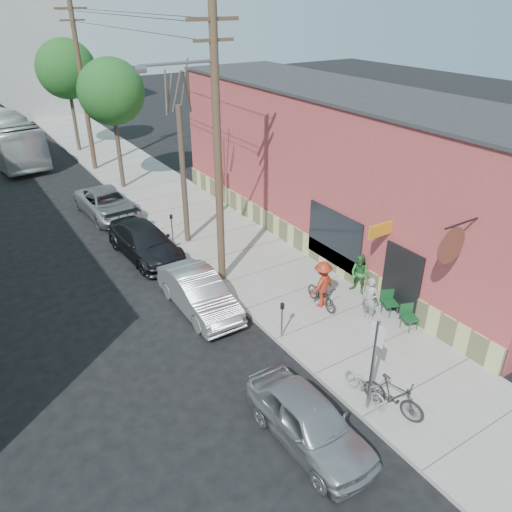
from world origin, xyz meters
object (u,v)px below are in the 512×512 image
cyclist (322,284)px  patio_chair_a (390,303)px  tree_bare (183,177)px  patron_green (360,274)px  parking_meter_near (282,314)px  patron_grey (370,299)px  car_0 (309,421)px  car_2 (145,242)px  bus (4,136)px  utility_pole_near (216,146)px  car_3 (107,204)px  tree_leafy_mid (111,92)px  patio_chair_b (410,318)px  sign_post (374,358)px  tree_leafy_far (66,69)px  parking_meter_far (172,223)px  parked_bike_b (365,386)px  car_1 (199,293)px  parked_bike_a (394,396)px

cyclist → patio_chair_a: bearing=123.3°
tree_bare → patron_green: bearing=-65.5°
parking_meter_near → patron_grey: size_ratio=0.78×
patron_green → car_0: bearing=-69.3°
tree_bare → car_2: size_ratio=1.27×
patron_grey → bus: (-7.05, 27.68, 0.60)m
utility_pole_near → car_3: (-1.59, 8.85, -4.75)m
tree_leafy_mid → patio_chair_b: size_ratio=8.02×
patio_chair_b → car_2: (-5.29, 9.92, 0.09)m
sign_post → tree_leafy_far: tree_leafy_far is taller
parking_meter_far → bus: size_ratio=0.11×
patron_grey → parked_bike_b: 3.89m
tree_leafy_mid → car_2: bearing=-103.4°
patron_grey → patio_chair_a: bearing=66.6°
patio_chair_b → patron_green: size_ratio=0.57×
patron_green → car_0: size_ratio=0.39×
patron_green → parking_meter_far: bearing=-169.8°
tree_leafy_far → car_1: size_ratio=1.76×
patron_green → parking_meter_near: bearing=-97.3°
parking_meter_far → parked_bike_a: size_ratio=0.70×
patio_chair_b → tree_bare: bearing=128.3°
patron_grey → car_0: 5.73m
parked_bike_a → sign_post: bearing=119.0°
tree_leafy_far → bus: 6.19m
tree_bare → car_3: bearing=111.6°
tree_bare → utility_pole_near: bearing=-96.1°
sign_post → car_1: 7.12m
parked_bike_b → car_3: car_3 is taller
parking_meter_far → parked_bike_b: parking_meter_far is taller
car_0 → car_2: 11.73m
car_2 → bus: (-2.50, 18.91, 0.86)m
parked_bike_b → car_3: size_ratio=0.33×
sign_post → parking_meter_far: bearing=90.5°
car_2 → bus: size_ratio=0.42×
parking_meter_far → parked_bike_a: bearing=-87.6°
sign_post → utility_pole_near: (0.04, 8.16, 3.58)m
car_0 → car_3: (0.41, 16.93, -0.02)m
patio_chair_a → car_0: car_0 is taller
sign_post → tree_bare: bearing=87.8°
cyclist → car_1: bearing=-42.5°
patio_chair_a → car_3: car_3 is taller
tree_leafy_mid → tree_leafy_far: (0.00, 9.25, 0.17)m
patio_chair_b → car_2: 11.25m
parking_meter_near → patron_green: bearing=9.2°
patio_chair_a → parked_bike_b: (-3.60, -2.54, -0.03)m
car_0 → car_3: size_ratio=0.84×
parked_bike_a → bus: size_ratio=0.16×
utility_pole_near → patio_chair_b: utility_pole_near is taller
patio_chair_a → patron_green: size_ratio=0.57×
utility_pole_near → car_0: 9.58m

